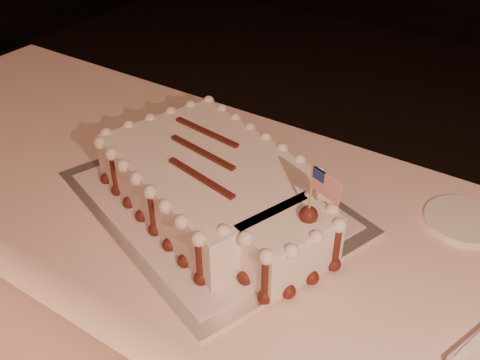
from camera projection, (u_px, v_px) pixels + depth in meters
The scene contains 5 objects.
banquet_table at pixel (246, 332), 1.36m from camera, with size 2.40×0.80×0.75m, color #FFD8C5.
cake_board at pixel (210, 202), 1.18m from camera, with size 0.61×0.45×0.01m, color white.
doily at pixel (210, 200), 1.18m from camera, with size 0.54×0.41×0.00m, color white.
sheet_cake at pixel (218, 186), 1.12m from camera, with size 0.60×0.45×0.23m.
side_plate at pixel (463, 220), 1.12m from camera, with size 0.16×0.16×0.01m, color white.
Camera 1 is at (0.48, -0.14, 1.48)m, focal length 40.00 mm.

